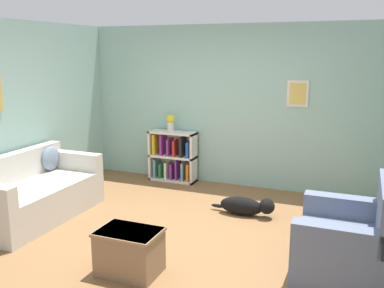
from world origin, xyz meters
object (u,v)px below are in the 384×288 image
(vase, at_px, (171,122))
(couch, at_px, (33,194))
(bookshelf, at_px, (173,157))
(dog, at_px, (246,206))
(coffee_table, at_px, (129,250))
(recliner_chair, at_px, (351,243))

(vase, bearing_deg, couch, -114.04)
(bookshelf, relative_size, dog, 0.95)
(coffee_table, bearing_deg, vase, 107.21)
(couch, height_order, bookshelf, bookshelf)
(bookshelf, bearing_deg, coffee_table, -73.48)
(bookshelf, bearing_deg, dog, -35.00)
(recliner_chair, relative_size, vase, 3.64)
(recliner_chair, relative_size, coffee_table, 1.67)
(coffee_table, relative_size, dog, 0.69)
(dog, height_order, vase, vase)
(couch, distance_m, dog, 2.85)
(dog, bearing_deg, vase, 145.94)
(couch, distance_m, coffee_table, 2.09)
(couch, bearing_deg, coffee_table, -22.64)
(recliner_chair, bearing_deg, couch, 179.23)
(recliner_chair, height_order, coffee_table, recliner_chair)
(couch, relative_size, dog, 2.03)
(vase, bearing_deg, dog, -34.06)
(bookshelf, distance_m, dog, 1.96)
(coffee_table, distance_m, dog, 2.05)
(coffee_table, height_order, vase, vase)
(couch, bearing_deg, recliner_chair, -0.77)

